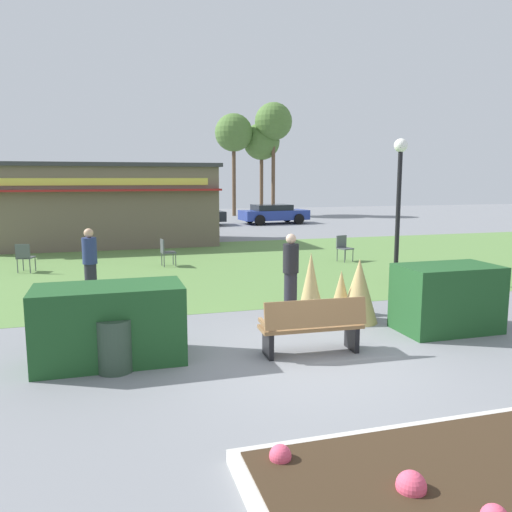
% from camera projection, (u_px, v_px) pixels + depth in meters
% --- Properties ---
extents(ground_plane, '(80.00, 80.00, 0.00)m').
position_uv_depth(ground_plane, '(312.00, 363.00, 8.05)').
color(ground_plane, slate).
extents(lawn_patch, '(36.00, 12.00, 0.01)m').
position_uv_depth(lawn_patch, '(203.00, 266.00, 16.98)').
color(lawn_patch, '#5B8442').
rests_on(lawn_patch, ground_plane).
extents(flower_bed, '(4.54, 2.46, 0.33)m').
position_uv_depth(flower_bed, '(498.00, 487.00, 4.70)').
color(flower_bed, beige).
rests_on(flower_bed, ground_plane).
extents(park_bench, '(1.72, 0.59, 0.95)m').
position_uv_depth(park_bench, '(312.00, 326.00, 8.40)').
color(park_bench, olive).
rests_on(park_bench, ground_plane).
extents(hedge_left, '(2.27, 1.10, 1.22)m').
position_uv_depth(hedge_left, '(110.00, 324.00, 8.05)').
color(hedge_left, '#1E4C23').
rests_on(hedge_left, ground_plane).
extents(hedge_right, '(1.84, 1.10, 1.25)m').
position_uv_depth(hedge_right, '(447.00, 298.00, 9.71)').
color(hedge_right, '#1E4C23').
rests_on(hedge_right, ground_plane).
extents(ornamental_grass_behind_left, '(0.76, 0.76, 1.28)m').
position_uv_depth(ornamental_grass_behind_left, '(359.00, 291.00, 10.26)').
color(ornamental_grass_behind_left, tan).
rests_on(ornamental_grass_behind_left, ground_plane).
extents(ornamental_grass_behind_right, '(0.50, 0.50, 0.98)m').
position_uv_depth(ornamental_grass_behind_right, '(341.00, 294.00, 10.65)').
color(ornamental_grass_behind_right, tan).
rests_on(ornamental_grass_behind_right, ground_plane).
extents(ornamental_grass_behind_center, '(0.55, 0.55, 0.92)m').
position_uv_depth(ornamental_grass_behind_center, '(314.00, 299.00, 10.33)').
color(ornamental_grass_behind_center, tan).
rests_on(ornamental_grass_behind_center, ground_plane).
extents(ornamental_grass_behind_far, '(0.56, 0.56, 1.40)m').
position_uv_depth(ornamental_grass_behind_far, '(311.00, 287.00, 10.35)').
color(ornamental_grass_behind_far, tan).
rests_on(ornamental_grass_behind_far, ground_plane).
extents(lamppost_mid, '(0.36, 0.36, 3.89)m').
position_uv_depth(lamppost_mid, '(399.00, 193.00, 13.79)').
color(lamppost_mid, black).
rests_on(lamppost_mid, ground_plane).
extents(trash_bin, '(0.52, 0.52, 0.80)m').
position_uv_depth(trash_bin, '(115.00, 345.00, 7.66)').
color(trash_bin, '#2D4233').
rests_on(trash_bin, ground_plane).
extents(food_kiosk, '(9.79, 4.70, 3.46)m').
position_uv_depth(food_kiosk, '(101.00, 204.00, 22.15)').
color(food_kiosk, '#6B5B4C').
rests_on(food_kiosk, ground_plane).
extents(cafe_chair_west, '(0.48, 0.48, 0.89)m').
position_uv_depth(cafe_chair_west, '(166.00, 250.00, 16.81)').
color(cafe_chair_west, '#4C5156').
rests_on(cafe_chair_west, ground_plane).
extents(cafe_chair_east, '(0.55, 0.55, 0.89)m').
position_uv_depth(cafe_chair_east, '(343.00, 246.00, 17.84)').
color(cafe_chair_east, '#4C5156').
rests_on(cafe_chair_east, ground_plane).
extents(cafe_chair_center, '(0.55, 0.55, 0.89)m').
position_uv_depth(cafe_chair_center, '(25.00, 255.00, 15.68)').
color(cafe_chair_center, '#4C5156').
rests_on(cafe_chair_center, ground_plane).
extents(person_strolling, '(0.34, 0.34, 1.69)m').
position_uv_depth(person_strolling, '(291.00, 272.00, 11.07)').
color(person_strolling, '#23232D').
rests_on(person_strolling, ground_plane).
extents(person_standing, '(0.34, 0.34, 1.69)m').
position_uv_depth(person_standing, '(90.00, 263.00, 12.22)').
color(person_standing, '#23232D').
rests_on(person_standing, ground_plane).
extents(parked_car_west_slot, '(4.23, 2.12, 1.20)m').
position_uv_depth(parked_car_west_slot, '(99.00, 217.00, 29.58)').
color(parked_car_west_slot, silver).
rests_on(parked_car_west_slot, ground_plane).
extents(parked_car_center_slot, '(4.30, 2.25, 1.20)m').
position_uv_depth(parked_car_center_slot, '(188.00, 215.00, 30.98)').
color(parked_car_center_slot, black).
rests_on(parked_car_center_slot, ground_plane).
extents(parked_car_east_slot, '(4.33, 2.31, 1.20)m').
position_uv_depth(parked_car_east_slot, '(273.00, 213.00, 32.46)').
color(parked_car_east_slot, navy).
rests_on(parked_car_east_slot, ground_plane).
extents(tree_left_bg, '(2.80, 2.80, 8.43)m').
position_uv_depth(tree_left_bg, '(274.00, 123.00, 38.64)').
color(tree_left_bg, brown).
rests_on(tree_left_bg, ground_plane).
extents(tree_right_bg, '(2.80, 2.80, 7.59)m').
position_uv_depth(tree_right_bg, '(234.00, 133.00, 38.40)').
color(tree_right_bg, brown).
rests_on(tree_right_bg, ground_plane).
extents(tree_center_bg, '(2.80, 2.80, 7.01)m').
position_uv_depth(tree_center_bg, '(262.00, 142.00, 39.63)').
color(tree_center_bg, brown).
rests_on(tree_center_bg, ground_plane).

